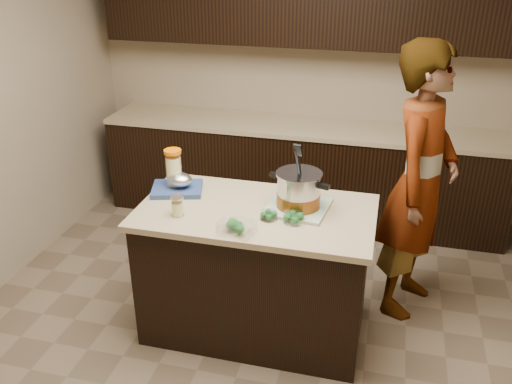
% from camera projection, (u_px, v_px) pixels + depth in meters
% --- Properties ---
extents(ground_plane, '(4.00, 4.00, 0.00)m').
position_uv_depth(ground_plane, '(256.00, 325.00, 3.73)').
color(ground_plane, brown).
rests_on(ground_plane, ground).
extents(room_shell, '(4.04, 4.04, 2.72)m').
position_uv_depth(room_shell, '(256.00, 79.00, 2.99)').
color(room_shell, tan).
rests_on(room_shell, ground).
extents(back_cabinets, '(3.60, 0.63, 2.33)m').
position_uv_depth(back_cabinets, '(304.00, 119.00, 4.84)').
color(back_cabinets, black).
rests_on(back_cabinets, ground).
extents(island, '(1.46, 0.81, 0.90)m').
position_uv_depth(island, '(256.00, 270.00, 3.53)').
color(island, black).
rests_on(island, ground).
extents(dish_towel, '(0.40, 0.40, 0.02)m').
position_uv_depth(dish_towel, '(298.00, 207.00, 3.35)').
color(dish_towel, '#639367').
rests_on(dish_towel, island).
extents(stock_pot, '(0.39, 0.35, 0.40)m').
position_uv_depth(stock_pot, '(299.00, 192.00, 3.30)').
color(stock_pot, '#B7B7BC').
rests_on(stock_pot, dish_towel).
extents(lemonade_pitcher, '(0.12, 0.12, 0.27)m').
position_uv_depth(lemonade_pitcher, '(174.00, 171.00, 3.56)').
color(lemonade_pitcher, '#DFDC88').
rests_on(lemonade_pitcher, island).
extents(mason_jar, '(0.09, 0.09, 0.13)m').
position_uv_depth(mason_jar, '(177.00, 206.00, 3.25)').
color(mason_jar, '#DFDC88').
rests_on(mason_jar, island).
extents(broccoli_tub_left, '(0.10, 0.10, 0.05)m').
position_uv_depth(broccoli_tub_left, '(269.00, 216.00, 3.22)').
color(broccoli_tub_left, silver).
rests_on(broccoli_tub_left, island).
extents(broccoli_tub_right, '(0.13, 0.13, 0.06)m').
position_uv_depth(broccoli_tub_right, '(294.00, 218.00, 3.18)').
color(broccoli_tub_right, silver).
rests_on(broccoli_tub_right, island).
extents(broccoli_tub_rect, '(0.21, 0.17, 0.07)m').
position_uv_depth(broccoli_tub_rect, '(237.00, 228.00, 3.07)').
color(broccoli_tub_rect, silver).
rests_on(broccoli_tub_rect, island).
extents(blue_tray, '(0.38, 0.34, 0.12)m').
position_uv_depth(blue_tray, '(178.00, 185.00, 3.56)').
color(blue_tray, navy).
rests_on(blue_tray, island).
extents(person, '(0.65, 0.80, 1.88)m').
position_uv_depth(person, '(420.00, 184.00, 3.58)').
color(person, gray).
rests_on(person, ground).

